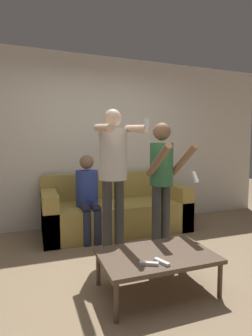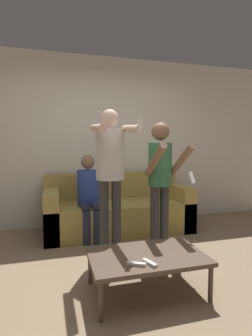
# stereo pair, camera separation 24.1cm
# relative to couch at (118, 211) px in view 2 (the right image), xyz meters

# --- Properties ---
(ground_plane) EXTENTS (14.00, 14.00, 0.00)m
(ground_plane) POSITION_rel_couch_xyz_m (-0.21, -1.49, -0.29)
(ground_plane) COLOR #937A5B
(wall_back) EXTENTS (6.40, 0.06, 2.70)m
(wall_back) POSITION_rel_couch_xyz_m (-0.21, 0.47, 1.06)
(wall_back) COLOR silver
(wall_back) RESTS_ON ground_plane
(couch) EXTENTS (2.13, 0.87, 0.85)m
(couch) POSITION_rel_couch_xyz_m (0.00, 0.00, 0.00)
(couch) COLOR #AD9347
(couch) RESTS_ON ground_plane
(person_standing_left) EXTENTS (0.44, 0.70, 1.69)m
(person_standing_left) POSITION_rel_couch_xyz_m (-0.31, -0.90, 0.77)
(person_standing_left) COLOR #383838
(person_standing_left) RESTS_ON ground_plane
(person_standing_right) EXTENTS (0.40, 0.66, 1.56)m
(person_standing_right) POSITION_rel_couch_xyz_m (0.31, -0.90, 0.66)
(person_standing_right) COLOR #383838
(person_standing_right) RESTS_ON ground_plane
(person_seated) EXTENTS (0.30, 0.53, 1.15)m
(person_seated) POSITION_rel_couch_xyz_m (-0.46, -0.20, 0.34)
(person_seated) COLOR #282D47
(person_seated) RESTS_ON ground_plane
(coffee_table) EXTENTS (0.99, 0.63, 0.34)m
(coffee_table) POSITION_rel_couch_xyz_m (-0.16, -1.71, 0.02)
(coffee_table) COLOR brown
(coffee_table) RESTS_ON ground_plane
(remote_near) EXTENTS (0.08, 0.15, 0.02)m
(remote_near) POSITION_rel_couch_xyz_m (-0.21, -1.90, 0.06)
(remote_near) COLOR white
(remote_near) RESTS_ON coffee_table
(remote_far) EXTENTS (0.15, 0.10, 0.02)m
(remote_far) POSITION_rel_couch_xyz_m (-0.32, -1.89, 0.06)
(remote_far) COLOR white
(remote_far) RESTS_ON coffee_table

